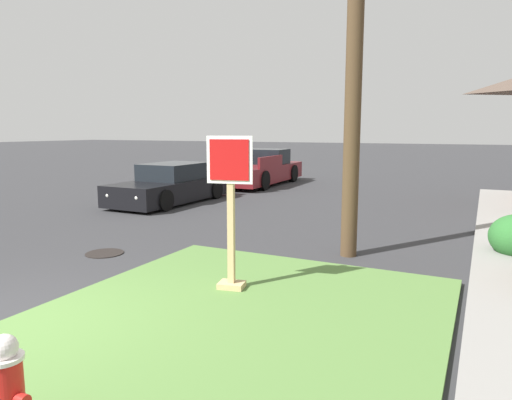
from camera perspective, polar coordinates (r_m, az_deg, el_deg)
grass_corner_patch at (r=5.55m, az=-4.19°, el=-15.45°), size 4.80×5.97×0.08m
fire_hydrant at (r=3.90m, az=-28.33°, el=-20.41°), size 0.38×0.34×0.83m
stop_sign at (r=6.43m, az=-3.13°, el=-2.29°), size 0.64×0.35×2.15m
manhole_cover at (r=9.20m, az=-18.17°, el=-6.26°), size 0.70×0.70×0.02m
parked_sedan_black at (r=15.06m, az=-10.39°, el=1.77°), size 1.90×4.50×1.25m
pickup_truck_maroon at (r=19.74m, az=0.62°, el=3.72°), size 2.14×5.55×1.48m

